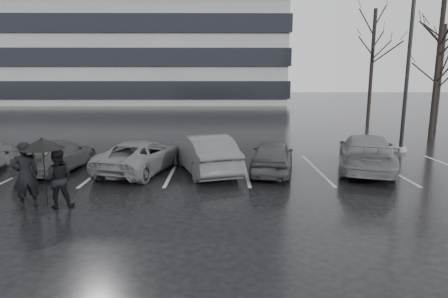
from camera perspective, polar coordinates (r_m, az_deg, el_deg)
ground at (r=12.21m, az=1.15°, el=-5.96°), size 160.00×160.00×0.00m
office_building at (r=64.41m, az=-21.41°, el=19.80°), size 61.00×26.00×29.00m
car_main at (r=14.09m, az=7.39°, el=-1.16°), size 2.17×3.86×1.24m
car_west_a at (r=14.09m, az=-2.89°, el=-0.65°), size 2.81×4.66×1.45m
car_west_b at (r=14.52m, az=-12.49°, el=-1.03°), size 3.14×4.76×1.22m
car_west_c at (r=15.69m, az=-24.09°, el=-0.87°), size 1.99×4.26×1.20m
car_east at (r=15.31m, az=20.81°, el=-0.51°), size 3.36×5.22×1.41m
pedestrian_left at (r=11.52m, az=-28.02°, el=-3.53°), size 0.80×0.77×1.85m
pedestrian_right at (r=11.20m, az=-24.01°, el=-4.16°), size 0.92×0.79×1.63m
umbrella at (r=11.22m, az=-25.99°, el=0.75°), size 1.15×1.15×1.95m
lamp_post at (r=19.77m, az=26.36°, el=12.65°), size 0.54×0.54×9.90m
stall_stripes at (r=14.63m, az=-2.26°, el=-3.12°), size 19.72×5.00×0.00m
tree_east at (r=24.95m, az=29.73°, el=10.53°), size 0.26×0.26×8.00m
tree_ne at (r=29.66m, az=30.01°, el=9.36°), size 0.26×0.26×7.00m
tree_north at (r=30.85m, az=21.56°, el=11.44°), size 0.26×0.26×8.50m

